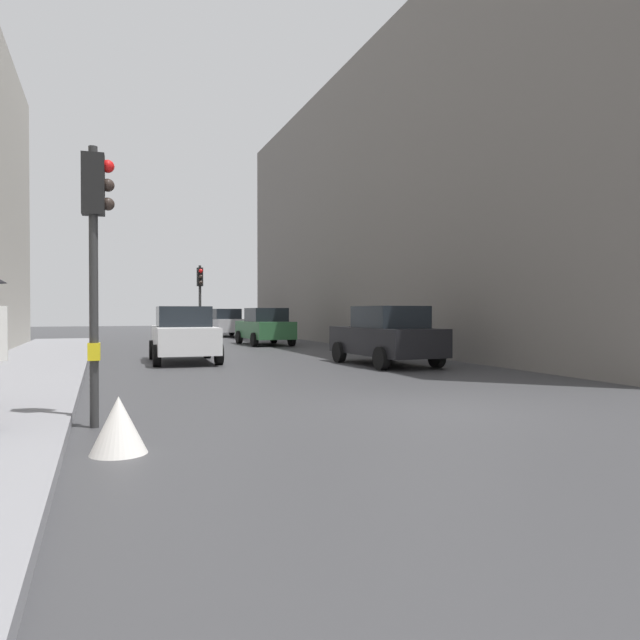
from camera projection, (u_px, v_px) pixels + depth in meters
The scene contains 10 objects.
ground_plane at pixel (436, 409), 9.88m from camera, with size 120.00×120.00×0.00m, color #38383A.
sidewalk_kerb at pixel (13, 381), 13.12m from camera, with size 2.87×40.00×0.16m, color gray.
building_facade_right at pixel (457, 212), 30.00m from camera, with size 12.00×33.88×13.14m, color slate.
traffic_light_far_median at pixel (200, 291), 27.24m from camera, with size 0.25×0.44×3.69m.
traffic_light_near_left at pixel (95, 234), 8.25m from camera, with size 0.43×0.25×3.87m.
car_white_compact at pixel (184, 334), 19.05m from camera, with size 2.14×4.26×1.76m.
car_dark_suv at pixel (387, 336), 17.90m from camera, with size 2.21×4.30×1.76m.
car_green_estate at pixel (265, 326), 28.74m from camera, with size 2.16×4.27×1.76m.
car_silver_hatchback at pixel (224, 323), 38.17m from camera, with size 2.28×4.33×1.76m.
warning_sign_triangle at pixel (119, 425), 6.75m from camera, with size 0.64×0.64×0.65m, color silver.
Camera 1 is at (-5.16, -8.61, 1.61)m, focal length 33.72 mm.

